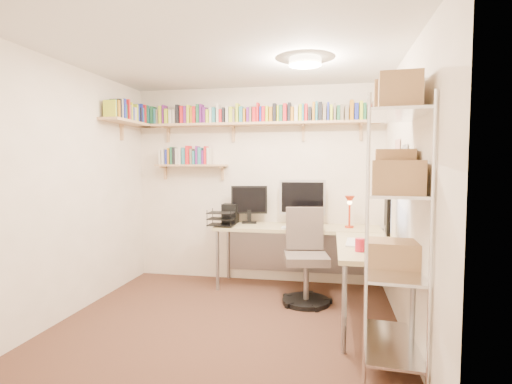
# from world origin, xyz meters

# --- Properties ---
(ground) EXTENTS (3.20, 3.20, 0.00)m
(ground) POSITION_xyz_m (0.00, 0.00, 0.00)
(ground) COLOR #4A281F
(ground) RESTS_ON ground
(room_shell) EXTENTS (3.24, 3.04, 2.52)m
(room_shell) POSITION_xyz_m (0.00, 0.00, 1.55)
(room_shell) COLOR beige
(room_shell) RESTS_ON ground
(wall_shelves) EXTENTS (3.12, 1.09, 0.79)m
(wall_shelves) POSITION_xyz_m (-0.43, 1.30, 2.03)
(wall_shelves) COLOR #DAAF7B
(wall_shelves) RESTS_ON ground
(corner_desk) EXTENTS (2.14, 1.99, 1.32)m
(corner_desk) POSITION_xyz_m (0.63, 0.96, 0.76)
(corner_desk) COLOR #D0C087
(corner_desk) RESTS_ON ground
(office_chair) EXTENTS (0.55, 0.55, 1.03)m
(office_chair) POSITION_xyz_m (0.69, 0.75, 0.43)
(office_chair) COLOR black
(office_chair) RESTS_ON ground
(wire_rack) EXTENTS (0.49, 0.89, 2.15)m
(wire_rack) POSITION_xyz_m (1.42, -0.47, 1.45)
(wire_rack) COLOR silver
(wire_rack) RESTS_ON ground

